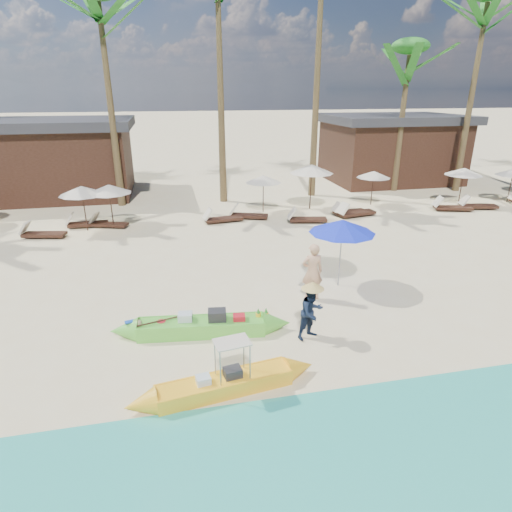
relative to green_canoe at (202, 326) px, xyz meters
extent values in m
plane|color=beige|center=(0.34, -0.29, -0.22)|extent=(240.00, 240.00, 0.00)
cube|color=#57BB39|center=(0.00, 0.00, -0.03)|extent=(3.25, 1.03, 0.38)
cube|color=white|center=(0.00, 0.00, -0.01)|extent=(2.79, 0.80, 0.17)
cube|color=#262628|center=(0.40, -0.05, 0.26)|extent=(0.49, 0.40, 0.35)
cube|color=silver|center=(-0.40, 0.10, 0.22)|extent=(0.39, 0.34, 0.28)
cube|color=red|center=(0.95, -0.16, 0.19)|extent=(0.33, 0.29, 0.22)
cylinder|color=red|center=(-1.00, 0.17, 0.12)|extent=(0.22, 0.22, 0.09)
cylinder|color=#262628|center=(-1.26, 0.10, 0.12)|extent=(0.20, 0.20, 0.08)
sphere|color=tan|center=(-1.55, 0.18, 0.17)|extent=(0.18, 0.18, 0.18)
cylinder|color=yellow|center=(1.46, -0.09, 0.17)|extent=(0.14, 0.14, 0.18)
cylinder|color=yellow|center=(1.66, -0.11, 0.17)|extent=(0.14, 0.14, 0.18)
cube|color=yellow|center=(0.25, -2.37, -0.05)|extent=(2.87, 0.99, 0.34)
cube|color=white|center=(0.25, -2.37, -0.03)|extent=(2.46, 0.77, 0.15)
cube|color=#262628|center=(0.43, -2.34, 0.18)|extent=(0.39, 0.33, 0.27)
cube|color=silver|center=(-0.18, -2.43, 0.16)|extent=(0.32, 0.29, 0.23)
cube|color=beige|center=(0.43, -2.34, 0.94)|extent=(0.78, 0.59, 0.03)
imported|color=tan|center=(3.39, 1.30, 0.65)|extent=(0.66, 0.46, 1.74)
imported|color=#121C33|center=(2.67, -0.74, 0.49)|extent=(0.84, 0.76, 1.42)
cylinder|color=#99999E|center=(4.53, 2.00, 0.84)|extent=(0.05, 0.05, 2.12)
cone|color=#1629D3|center=(4.53, 2.00, 1.76)|extent=(2.03, 2.03, 0.42)
cylinder|color=#371F16|center=(-4.17, 9.69, 0.75)|extent=(0.05, 0.05, 1.93)
cone|color=beige|center=(-4.17, 9.69, 1.58)|extent=(1.93, 1.93, 0.39)
cube|color=#371F16|center=(-5.79, 9.00, -0.07)|extent=(1.81, 0.88, 0.12)
cube|color=beige|center=(-6.54, 9.14, 0.24)|extent=(0.49, 0.62, 0.51)
cube|color=#371F16|center=(-4.21, 10.20, -0.07)|extent=(1.72, 0.57, 0.12)
cube|color=beige|center=(-4.96, 10.19, 0.23)|extent=(0.39, 0.56, 0.50)
cylinder|color=#371F16|center=(-3.07, 9.83, 0.74)|extent=(0.05, 0.05, 1.92)
cone|color=beige|center=(-3.07, 9.83, 1.57)|extent=(1.92, 1.92, 0.38)
cube|color=#371F16|center=(-3.24, 9.94, -0.08)|extent=(1.68, 1.03, 0.11)
cube|color=beige|center=(-3.90, 10.18, 0.21)|extent=(0.51, 0.61, 0.47)
cylinder|color=#371F16|center=(4.16, 11.07, 0.69)|extent=(0.05, 0.05, 1.81)
cone|color=beige|center=(4.16, 11.07, 1.47)|extent=(1.81, 1.81, 0.36)
cube|color=#371F16|center=(1.93, 9.68, -0.06)|extent=(1.82, 0.79, 0.12)
cube|color=beige|center=(1.16, 9.58, 0.25)|extent=(0.47, 0.62, 0.51)
cube|color=#371F16|center=(3.23, 9.98, -0.06)|extent=(1.84, 1.11, 0.12)
cube|color=beige|center=(2.51, 10.23, 0.24)|extent=(0.56, 0.66, 0.51)
cylinder|color=#371F16|center=(6.70, 11.17, 0.90)|extent=(0.06, 0.06, 2.24)
cone|color=beige|center=(6.70, 11.17, 1.86)|extent=(2.24, 2.24, 0.45)
cube|color=#371F16|center=(5.79, 8.78, -0.07)|extent=(1.82, 0.90, 0.12)
cube|color=beige|center=(5.04, 8.94, 0.24)|extent=(0.50, 0.63, 0.51)
cube|color=#371F16|center=(8.28, 9.67, -0.07)|extent=(1.70, 0.70, 0.12)
cube|color=beige|center=(7.55, 9.60, 0.22)|extent=(0.42, 0.57, 0.48)
cylinder|color=#371F16|center=(10.19, 11.23, 0.67)|extent=(0.04, 0.04, 1.77)
cone|color=beige|center=(10.19, 11.23, 1.43)|extent=(1.77, 1.77, 0.35)
cube|color=#371F16|center=(8.47, 9.27, -0.05)|extent=(1.97, 0.95, 0.13)
cube|color=beige|center=(7.66, 9.12, 0.28)|extent=(0.53, 0.68, 0.55)
cylinder|color=#371F16|center=(14.87, 10.28, 0.74)|extent=(0.05, 0.05, 1.93)
cone|color=beige|center=(14.87, 10.28, 1.57)|extent=(1.93, 1.93, 0.39)
cube|color=#371F16|center=(13.77, 9.20, -0.05)|extent=(1.95, 1.08, 0.13)
cube|color=beige|center=(12.98, 9.42, 0.27)|extent=(0.56, 0.69, 0.54)
cube|color=#371F16|center=(15.30, 9.22, -0.06)|extent=(1.91, 1.00, 0.13)
cube|color=beige|center=(14.52, 9.41, 0.26)|extent=(0.54, 0.67, 0.53)
cylinder|color=#371F16|center=(17.86, 10.19, 0.67)|extent=(0.04, 0.04, 1.79)
cone|color=brown|center=(-3.01, 13.98, 4.82)|extent=(0.40, 0.40, 10.08)
cone|color=brown|center=(2.49, 13.72, 5.41)|extent=(0.40, 0.40, 11.26)
cone|color=brown|center=(7.79, 14.09, 6.36)|extent=(0.40, 0.40, 13.16)
cone|color=brown|center=(13.18, 14.23, 3.82)|extent=(0.40, 0.40, 8.07)
ellipsoid|color=#19671D|center=(13.18, 14.23, 7.86)|extent=(2.08, 2.08, 0.88)
cone|color=brown|center=(16.91, 13.39, 5.10)|extent=(0.40, 0.40, 10.64)
cube|color=#371F16|center=(-7.66, 17.21, 1.68)|extent=(10.00, 6.00, 3.80)
cube|color=#2D2D33|center=(-7.66, 17.21, 3.83)|extent=(10.80, 6.60, 0.50)
cube|color=#371F16|center=(14.34, 17.21, 1.68)|extent=(8.00, 6.00, 3.80)
cube|color=#2D2D33|center=(14.34, 17.21, 3.83)|extent=(8.80, 6.60, 0.50)
camera|label=1|loc=(-0.62, -9.58, 5.64)|focal=30.00mm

